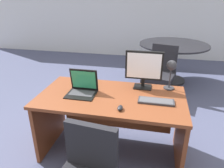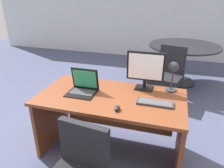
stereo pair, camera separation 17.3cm
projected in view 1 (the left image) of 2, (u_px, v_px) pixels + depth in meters
ground at (128, 96)px, 3.91m from camera, size 12.00×12.00×0.00m
back_wall at (144, 6)px, 5.74m from camera, size 10.00×0.10×2.80m
desk at (112, 111)px, 2.40m from camera, size 1.56×0.82×0.75m
monitor at (144, 67)px, 2.36m from camera, size 0.41×0.16×0.43m
laptop at (83, 86)px, 2.32m from camera, size 0.31×0.27×0.26m
keyboard at (156, 101)px, 2.13m from camera, size 0.36×0.13×0.02m
mouse at (120, 108)px, 1.99m from camera, size 0.05×0.09×0.04m
desk_lamp at (171, 69)px, 2.31m from camera, size 0.12×0.14×0.34m
meeting_table at (173, 53)px, 4.33m from camera, size 1.37×1.37×0.80m
meeting_chair_near at (158, 81)px, 3.73m from camera, size 0.57×0.59×0.81m
meeting_chair_far at (160, 78)px, 3.69m from camera, size 0.56×0.58×0.94m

